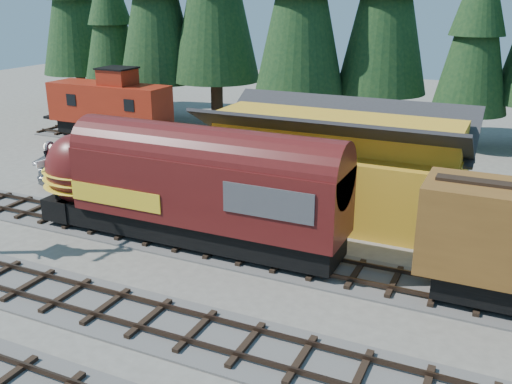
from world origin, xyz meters
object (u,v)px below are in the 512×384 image
at_px(locomotive, 175,191).
at_px(pickup_truck_b, 92,173).
at_px(pickup_truck_a, 192,182).
at_px(depot, 335,154).
at_px(caboose, 110,106).

bearing_deg(locomotive, pickup_truck_b, 152.56).
distance_m(pickup_truck_a, pickup_truck_b, 5.94).
distance_m(depot, pickup_truck_a, 7.97).
bearing_deg(depot, pickup_truck_b, -170.87).
bearing_deg(pickup_truck_a, caboose, 48.86).
xyz_separation_m(locomotive, pickup_truck_a, (-2.53, 5.50, -1.60)).
distance_m(locomotive, caboose, 20.24).
relative_size(locomotive, pickup_truck_a, 2.67).
bearing_deg(caboose, depot, -20.86).
height_order(caboose, pickup_truck_a, caboose).
bearing_deg(caboose, pickup_truck_b, -57.08).
height_order(depot, pickup_truck_b, depot).
height_order(locomotive, caboose, caboose).
bearing_deg(pickup_truck_a, pickup_truck_b, 95.19).
height_order(depot, caboose, depot).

